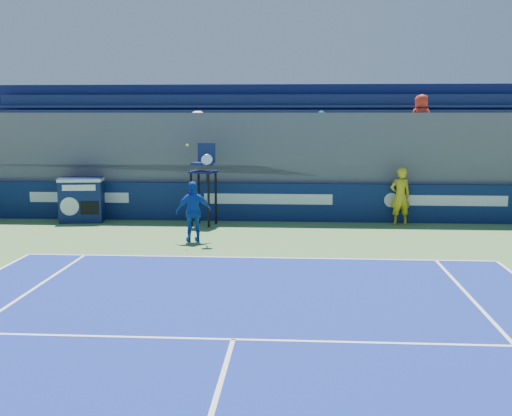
# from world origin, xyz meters

# --- Properties ---
(ball_person) EXTENTS (0.71, 0.54, 1.74)m
(ball_person) POSITION_xyz_m (4.03, 16.73, 0.88)
(ball_person) COLOR gold
(ball_person) RESTS_ON apron
(back_hoarding) EXTENTS (20.40, 0.21, 1.20)m
(back_hoarding) POSITION_xyz_m (0.00, 17.10, 0.60)
(back_hoarding) COLOR #0D1D49
(back_hoarding) RESTS_ON ground
(match_clock) EXTENTS (1.41, 0.89, 1.40)m
(match_clock) POSITION_xyz_m (-5.76, 16.56, 0.74)
(match_clock) COLOR #0E1B4A
(match_clock) RESTS_ON ground
(umpire_chair) EXTENTS (0.86, 0.86, 2.48)m
(umpire_chair) POSITION_xyz_m (-1.89, 16.24, 1.53)
(umpire_chair) COLOR black
(umpire_chair) RESTS_ON ground
(tennis_player) EXTENTS (1.03, 0.67, 2.57)m
(tennis_player) POSITION_xyz_m (-1.79, 13.72, 0.82)
(tennis_player) COLOR #1548AE
(tennis_player) RESTS_ON apron
(stadium_seating) EXTENTS (21.00, 4.05, 4.40)m
(stadium_seating) POSITION_xyz_m (-0.01, 19.15, 1.83)
(stadium_seating) COLOR #56565C
(stadium_seating) RESTS_ON ground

